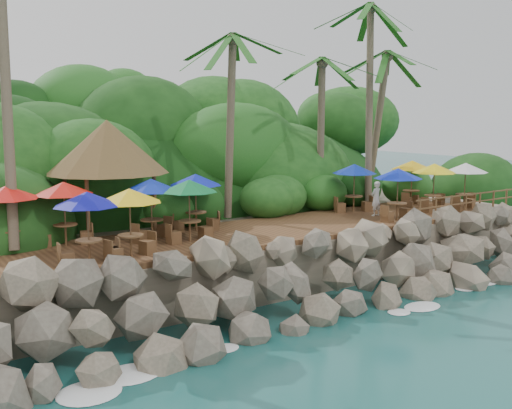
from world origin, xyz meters
TOP-DOWN VIEW (x-y plane):
  - ground at (0.00, 0.00)m, footprint 140.00×140.00m
  - land_base at (0.00, 16.00)m, footprint 32.00×25.20m
  - jungle_hill at (0.00, 23.50)m, footprint 44.80×28.00m
  - seawall at (0.00, 2.00)m, footprint 29.00×4.00m
  - terrace at (0.00, 6.00)m, footprint 26.00×5.00m
  - jungle_foliage at (0.00, 15.00)m, footprint 44.00×16.00m
  - foam_line at (0.00, 0.30)m, footprint 25.20×0.80m
  - palms at (0.56, 8.74)m, footprint 28.00×7.22m
  - palapa at (-5.01, 9.51)m, footprint 5.01×5.01m
  - dining_clusters at (0.48, 6.03)m, footprint 23.41×5.40m
  - railing at (11.25, 3.65)m, footprint 8.30×0.10m
  - waiter at (6.79, 5.80)m, footprint 0.65×0.47m

SIDE VIEW (x-z plane):
  - ground at x=0.00m, z-range 0.00..0.00m
  - jungle_hill at x=0.00m, z-range -7.70..7.70m
  - jungle_foliage at x=0.00m, z-range -6.00..6.00m
  - foam_line at x=0.00m, z-range 0.00..0.06m
  - land_base at x=0.00m, z-range 0.00..2.10m
  - seawall at x=0.00m, z-range 0.00..2.30m
  - terrace at x=0.00m, z-range 2.10..2.30m
  - railing at x=11.25m, z-range 2.41..3.41m
  - waiter at x=6.79m, z-range 2.30..3.95m
  - dining_clusters at x=0.48m, z-range 3.09..5.47m
  - palapa at x=-5.01m, z-range 3.49..8.09m
  - palms at x=0.56m, z-range 5.19..18.77m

